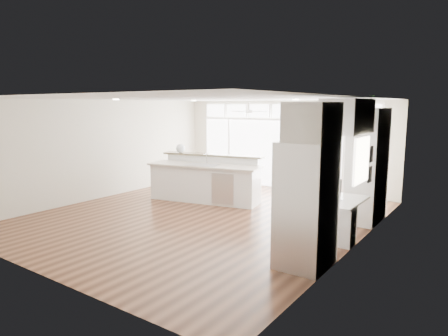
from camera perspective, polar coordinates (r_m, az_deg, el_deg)
The scene contains 24 objects.
floor at distance 9.37m, azimuth -2.94°, elevation -6.93°, with size 7.00×8.00×0.02m, color #402113.
ceiling at distance 9.02m, azimuth -3.08°, elevation 9.87°, with size 7.00×8.00×0.02m, color silver.
wall_back at distance 12.47m, azimuth 8.40°, elevation 3.31°, with size 7.00×0.04×2.70m, color beige.
wall_front at distance 6.48m, azimuth -25.38°, elevation -2.61°, with size 7.00×0.04×2.70m, color beige.
wall_left at distance 11.57m, azimuth -16.81°, elevation 2.60°, with size 0.04×8.00×2.70m, color beige.
wall_right at distance 7.49m, azimuth 18.60°, elevation -0.75°, with size 0.04×8.00×2.70m, color beige.
glass_wall at distance 12.45m, azimuth 8.25°, elevation 1.92°, with size 5.80×0.06×2.08m, color white.
transom_row at distance 12.36m, azimuth 8.39°, elevation 8.05°, with size 5.90×0.06×0.40m, color white.
desk_window at distance 7.76m, azimuth 19.03°, elevation 1.04°, with size 0.04×0.85×0.85m, color white.
ceiling_fan at distance 11.61m, azimuth 3.60°, elevation 8.57°, with size 1.16×1.16×0.32m, color white.
recessed_lights at distance 9.18m, azimuth -2.29°, elevation 9.74°, with size 3.40×3.00×0.02m, color white.
oven_cabinet at distance 9.30m, azimuth 19.80°, elevation 0.37°, with size 0.64×1.20×2.50m, color white.
desk_nook at distance 8.08m, azimuth 16.35°, elevation -7.01°, with size 0.72×1.30×0.76m, color white.
upper_cabinets at distance 7.78m, azimuth 17.26°, elevation 7.07°, with size 0.64×1.30×0.64m, color white.
refrigerator at distance 6.44m, azimuth 11.65°, elevation -5.18°, with size 0.76×0.90×2.00m, color silver.
fridge_cabinet at distance 6.23m, azimuth 12.53°, elevation 6.43°, with size 0.64×0.90×0.60m, color white.
framed_photos at distance 8.37m, azimuth 20.16°, elevation 0.49°, with size 0.06×0.22×0.80m, color black.
kitchen_island at distance 10.69m, azimuth -2.78°, elevation -1.54°, with size 3.07×1.16×1.22m, color white.
rug at distance 8.25m, azimuth 12.91°, elevation -9.25°, with size 0.90×0.65×0.01m, color #322110.
office_chair at distance 8.29m, azimuth 11.16°, elevation -5.61°, with size 0.51×0.47×0.98m, color black.
fishbowl at distance 11.38m, azimuth -6.23°, elevation 2.80°, with size 0.25×0.25×0.25m, color silver.
monitor at distance 7.97m, azimuth 15.98°, elevation -2.97°, with size 0.08×0.46×0.38m, color black.
keyboard at distance 8.07m, azimuth 14.78°, elevation -4.12°, with size 0.13×0.34×0.02m, color silver.
potted_plant at distance 9.21m, azimuth 20.25°, elevation 8.73°, with size 0.24×0.27×0.21m, color #2C5E28.
Camera 1 is at (5.56, -7.10, 2.55)m, focal length 32.00 mm.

